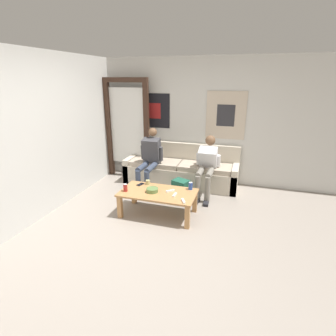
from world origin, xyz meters
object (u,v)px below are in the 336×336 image
at_px(person_seated_adult, 150,158).
at_px(drink_can_red, 125,188).
at_px(game_controller_near_left, 183,201).
at_px(pillar_candle, 148,182).
at_px(cell_phone, 140,184).
at_px(couch, 181,171).
at_px(game_controller_far_center, 175,195).
at_px(ceramic_bowl, 152,190).
at_px(person_seated_teen, 207,164).
at_px(game_controller_near_right, 170,191).
at_px(backpack, 180,190).
at_px(drink_can_blue, 190,186).
at_px(coffee_table, 158,195).

relative_size(person_seated_adult, drink_can_red, 9.66).
bearing_deg(game_controller_near_left, pillar_candle, 147.96).
relative_size(game_controller_near_left, cell_phone, 0.95).
bearing_deg(couch, game_controller_far_center, -79.08).
xyz_separation_m(ceramic_bowl, pillar_candle, (-0.18, 0.27, 0.00)).
xyz_separation_m(person_seated_teen, drink_can_red, (-1.11, -1.21, -0.13)).
distance_m(ceramic_bowl, game_controller_near_right, 0.29).
relative_size(pillar_candle, game_controller_far_center, 0.62).
distance_m(pillar_candle, game_controller_near_left, 0.88).
distance_m(couch, ceramic_bowl, 1.46).
bearing_deg(backpack, drink_can_blue, -56.90).
distance_m(ceramic_bowl, drink_can_blue, 0.63).
bearing_deg(cell_phone, game_controller_far_center, -19.85).
height_order(drink_can_blue, game_controller_near_left, drink_can_blue).
relative_size(game_controller_near_right, cell_phone, 0.86).
xyz_separation_m(couch, coffee_table, (-0.01, -1.42, 0.06)).
relative_size(backpack, cell_phone, 2.45).
bearing_deg(game_controller_far_center, person_seated_teen, 74.73).
distance_m(ceramic_bowl, drink_can_red, 0.44).
height_order(game_controller_near_right, game_controller_far_center, same).
bearing_deg(person_seated_teen, game_controller_near_right, -112.58).
distance_m(game_controller_near_left, cell_phone, 0.96).
bearing_deg(drink_can_blue, game_controller_near_right, -148.44).
distance_m(person_seated_adult, cell_phone, 0.88).
bearing_deg(person_seated_teen, cell_phone, -138.22).
height_order(person_seated_teen, cell_phone, person_seated_teen).
relative_size(person_seated_teen, drink_can_blue, 8.76).
distance_m(couch, cell_phone, 1.30).
height_order(pillar_candle, game_controller_far_center, pillar_candle).
bearing_deg(person_seated_adult, cell_phone, -80.14).
distance_m(couch, pillar_candle, 1.22).
xyz_separation_m(backpack, drink_can_blue, (0.28, -0.43, 0.29)).
relative_size(drink_can_blue, cell_phone, 0.83).
bearing_deg(couch, person_seated_teen, -29.86).
bearing_deg(drink_can_blue, person_seated_teen, 81.24).
height_order(person_seated_adult, ceramic_bowl, person_seated_adult).
distance_m(coffee_table, game_controller_near_right, 0.21).
height_order(backpack, ceramic_bowl, ceramic_bowl).
bearing_deg(person_seated_teen, game_controller_far_center, -105.27).
bearing_deg(coffee_table, ceramic_bowl, -159.63).
distance_m(person_seated_teen, drink_can_red, 1.65).
relative_size(coffee_table, cell_phone, 8.10).
bearing_deg(drink_can_red, game_controller_near_right, 16.28).
height_order(backpack, game_controller_near_right, game_controller_near_right).
distance_m(drink_can_blue, drink_can_red, 1.06).
distance_m(ceramic_bowl, cell_phone, 0.38).
height_order(person_seated_teen, drink_can_red, person_seated_teen).
bearing_deg(game_controller_near_left, couch, 105.81).
height_order(backpack, cell_phone, cell_phone).
bearing_deg(cell_phone, couch, 72.01).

